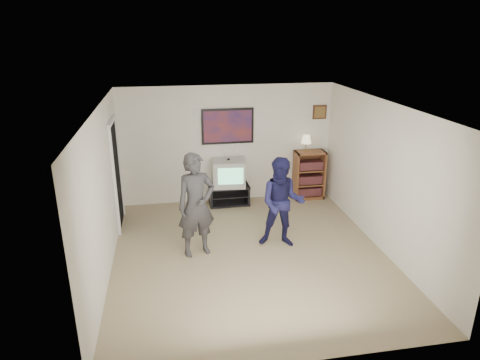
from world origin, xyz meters
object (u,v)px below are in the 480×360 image
object	(u,v)px
bookshelf	(309,175)
person_tall	(196,205)
crt_television	(229,173)
person_short	(282,203)
media_stand	(229,194)

from	to	relation	value
bookshelf	person_tall	xyz separation A→B (m)	(-2.63, -2.06, 0.34)
crt_television	bookshelf	world-z (taller)	bookshelf
crt_television	person_short	world-z (taller)	person_short
crt_television	person_tall	xyz separation A→B (m)	(-0.83, -2.01, 0.17)
bookshelf	person_short	world-z (taller)	person_short
person_short	bookshelf	bearing A→B (deg)	75.81
person_short	media_stand	bearing A→B (deg)	123.30
crt_television	person_tall	bearing A→B (deg)	-107.46
bookshelf	person_tall	size ratio (longest dim) A/B	0.61
person_tall	person_short	bearing A→B (deg)	-14.15
media_stand	person_tall	distance (m)	2.28
media_stand	person_short	bearing A→B (deg)	-72.86
person_tall	person_short	distance (m)	1.46
person_tall	crt_television	bearing A→B (deg)	51.94
media_stand	crt_television	xyz separation A→B (m)	(-0.00, 0.00, 0.49)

